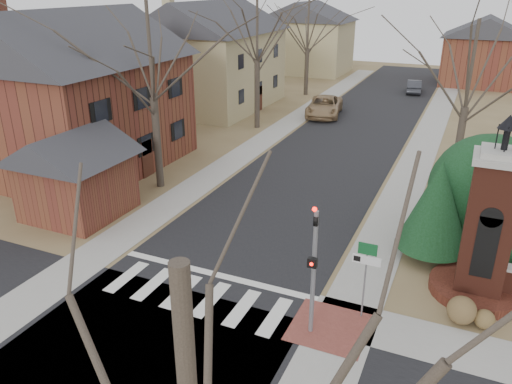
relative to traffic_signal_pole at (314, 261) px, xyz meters
The scene contains 26 objects.
ground 5.05m from the traffic_signal_pole, behind, with size 120.00×120.00×0.00m, color brown.
main_street 22.01m from the traffic_signal_pole, 101.35° to the left, with size 8.00×70.00×0.01m, color black.
cross_street 6.16m from the traffic_signal_pole, 140.28° to the right, with size 120.00×8.00×0.01m, color black.
crosswalk_zone 5.02m from the traffic_signal_pole, behind, with size 8.00×2.20×0.02m, color silver.
stop_bar 5.30m from the traffic_signal_pole, 158.11° to the left, with size 8.00×0.35×0.02m, color silver.
sidewalk_right_main 21.60m from the traffic_signal_pole, 87.59° to the left, with size 2.00×60.00×0.02m, color gray.
sidewalk_left 23.58m from the traffic_signal_pole, 113.91° to the left, with size 2.00×60.00×0.02m, color gray.
curb_apron 2.66m from the traffic_signal_pole, 40.52° to the left, with size 2.40×2.40×0.02m, color brown.
traffic_signal_pole is the anchor object (origin of this frame).
sign_post 2.02m from the traffic_signal_pole, 47.57° to the left, with size 0.90×0.07×2.75m.
brick_gate_monument 6.47m from the traffic_signal_pole, 43.24° to the left, with size 3.20×3.20×6.47m.
house_brick_left 19.81m from the traffic_signal_pole, 151.43° to the left, with size 9.80×11.80×9.42m.
house_stucco_left 31.92m from the traffic_signal_pole, 123.97° to the left, with size 9.80×12.80×9.28m.
garage_left 13.40m from the traffic_signal_pole, 163.01° to the left, with size 4.80×4.80×4.29m.
house_distant_left 50.18m from the traffic_signal_pole, 108.98° to the left, with size 10.80×8.80×8.53m.
house_distant_right 47.58m from the traffic_signal_pole, 85.55° to the left, with size 8.80×8.80×7.30m.
evergreen_near 7.06m from the traffic_signal_pole, 65.72° to the left, with size 2.80×2.80×4.10m.
evergreen_mass 10.09m from the traffic_signal_pole, 62.23° to the left, with size 4.80×4.80×4.80m, color black.
bare_tree_0 14.99m from the traffic_signal_pole, 143.29° to the left, with size 8.05×8.05×11.15m.
bare_tree_1 24.83m from the traffic_signal_pole, 117.81° to the left, with size 8.40×8.40×11.64m.
bare_tree_2 36.66m from the traffic_signal_pole, 108.92° to the left, with size 7.35×7.35×10.19m.
bare_tree_3 16.28m from the traffic_signal_pole, 78.28° to the left, with size 7.00×7.00×9.70m.
pickup_truck 28.18m from the traffic_signal_pole, 105.89° to the left, with size 2.59×5.61×1.56m, color #9A7A54.
distant_car 39.76m from the traffic_signal_pole, 93.17° to the left, with size 1.36×3.90×1.28m, color #34363C.
dry_shrub_left 5.37m from the traffic_signal_pole, 29.44° to the left, with size 0.93×0.93×0.93m, color brown.
dry_shrub_right 6.00m from the traffic_signal_pole, 25.90° to the left, with size 0.64×0.64×0.64m, color brown.
Camera 1 is at (7.94, -11.86, 10.20)m, focal length 35.00 mm.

